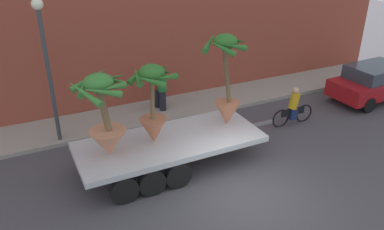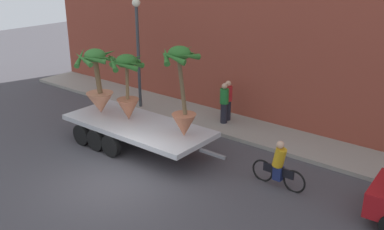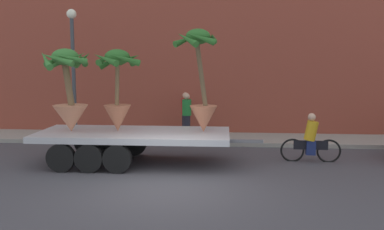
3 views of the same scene
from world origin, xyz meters
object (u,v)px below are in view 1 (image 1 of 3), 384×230
(flatbed_trailer, at_px, (163,147))
(cyclist, at_px, (293,108))
(pedestrian_near_gate, at_px, (162,90))
(parked_car, at_px, (376,81))
(potted_palm_middle, at_px, (105,119))
(potted_palm_front, at_px, (226,83))
(potted_palm_rear, at_px, (153,104))
(street_lamp, at_px, (46,55))
(pedestrian_far_left, at_px, (157,87))

(flatbed_trailer, height_order, cyclist, cyclist)
(pedestrian_near_gate, bearing_deg, parked_car, -16.53)
(parked_car, distance_m, pedestrian_near_gate, 9.34)
(potted_palm_middle, distance_m, potted_palm_front, 3.98)
(potted_palm_rear, distance_m, street_lamp, 4.00)
(flatbed_trailer, xyz_separation_m, pedestrian_far_left, (1.41, 4.13, 0.28))
(cyclist, bearing_deg, pedestrian_near_gate, 143.74)
(pedestrian_far_left, height_order, street_lamp, street_lamp)
(potted_palm_rear, height_order, potted_palm_middle, potted_palm_middle)
(flatbed_trailer, distance_m, potted_palm_rear, 1.49)
(pedestrian_near_gate, xyz_separation_m, pedestrian_far_left, (-0.08, 0.39, 0.00))
(flatbed_trailer, bearing_deg, potted_palm_middle, -177.04)
(street_lamp, bearing_deg, potted_palm_middle, -72.30)
(cyclist, distance_m, pedestrian_near_gate, 5.15)
(potted_palm_rear, relative_size, potted_palm_front, 0.81)
(cyclist, bearing_deg, flatbed_trailer, -172.91)
(potted_palm_rear, bearing_deg, street_lamp, 129.38)
(potted_palm_middle, xyz_separation_m, cyclist, (7.32, 0.79, -1.46))
(flatbed_trailer, relative_size, parked_car, 1.52)
(street_lamp, bearing_deg, pedestrian_near_gate, 9.37)
(flatbed_trailer, distance_m, street_lamp, 4.75)
(potted_palm_middle, relative_size, cyclist, 1.35)
(flatbed_trailer, bearing_deg, pedestrian_near_gate, 68.24)
(potted_palm_rear, xyz_separation_m, parked_car, (10.67, 1.03, -1.41))
(flatbed_trailer, xyz_separation_m, pedestrian_near_gate, (1.49, 3.74, 0.28))
(potted_palm_rear, relative_size, parked_car, 0.56)
(potted_palm_middle, distance_m, pedestrian_near_gate, 5.09)
(potted_palm_rear, xyz_separation_m, pedestrian_near_gate, (1.72, 3.68, -1.20))
(potted_palm_front, relative_size, pedestrian_far_left, 1.78)
(potted_palm_front, xyz_separation_m, parked_car, (8.16, 0.95, -1.61))
(parked_car, bearing_deg, flatbed_trailer, -174.07)
(cyclist, bearing_deg, parked_car, 4.57)
(cyclist, bearing_deg, potted_palm_front, -170.37)
(potted_palm_rear, xyz_separation_m, street_lamp, (-2.46, 2.99, 0.99))
(flatbed_trailer, height_order, potted_palm_rear, potted_palm_rear)
(flatbed_trailer, height_order, pedestrian_near_gate, pedestrian_near_gate)
(cyclist, bearing_deg, potted_palm_middle, -173.86)
(cyclist, height_order, parked_car, parked_car)
(street_lamp, bearing_deg, potted_palm_rear, -50.62)
(potted_palm_front, height_order, pedestrian_far_left, potted_palm_front)
(potted_palm_middle, relative_size, potted_palm_front, 0.81)
(potted_palm_middle, height_order, pedestrian_far_left, potted_palm_middle)
(potted_palm_middle, height_order, cyclist, potted_palm_middle)
(parked_car, bearing_deg, pedestrian_near_gate, 163.47)
(pedestrian_far_left, bearing_deg, potted_palm_rear, -111.92)
(pedestrian_far_left, distance_m, street_lamp, 4.76)
(parked_car, relative_size, street_lamp, 0.92)
(parked_car, height_order, pedestrian_near_gate, pedestrian_near_gate)
(pedestrian_far_left, bearing_deg, street_lamp, -165.27)
(flatbed_trailer, bearing_deg, cyclist, 7.09)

